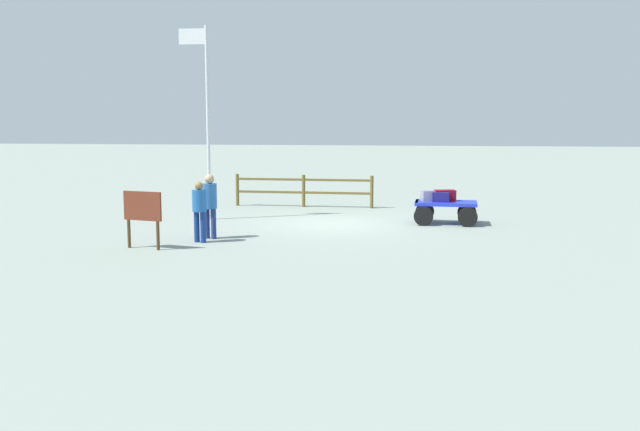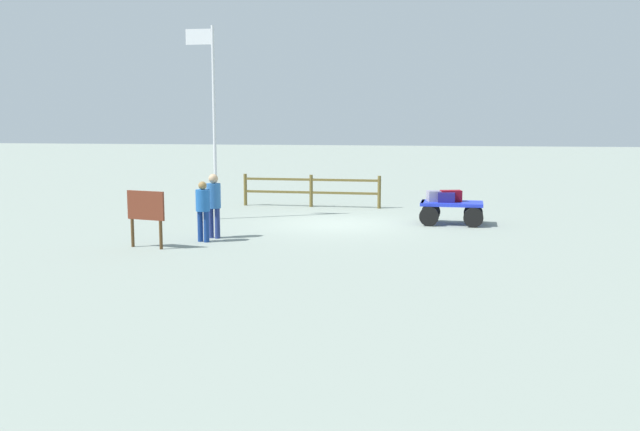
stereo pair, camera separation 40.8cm
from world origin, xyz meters
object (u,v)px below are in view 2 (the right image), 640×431
(suitcase_dark, at_px, (447,197))
(suitcase_grey, at_px, (451,196))
(worker_lead, at_px, (214,200))
(signboard, at_px, (146,210))
(flagpole, at_px, (212,110))
(worker_trailing, at_px, (203,206))
(luggage_cart, at_px, (451,209))
(suitcase_olive, at_px, (437,196))

(suitcase_dark, bearing_deg, suitcase_grey, -121.63)
(worker_lead, height_order, signboard, worker_lead)
(suitcase_grey, xyz_separation_m, flagpole, (7.34, 0.12, 2.55))
(suitcase_grey, xyz_separation_m, worker_trailing, (6.35, 4.21, 0.08))
(suitcase_grey, distance_m, suitcase_dark, 0.25)
(suitcase_dark, distance_m, worker_lead, 7.00)
(luggage_cart, xyz_separation_m, signboard, (7.46, 5.17, 0.46))
(signboard, bearing_deg, worker_trailing, -136.04)
(worker_trailing, relative_size, signboard, 1.11)
(luggage_cart, xyz_separation_m, suitcase_dark, (0.14, 0.11, 0.35))
(luggage_cart, distance_m, suitcase_dark, 0.39)
(worker_lead, relative_size, signboard, 1.21)
(worker_lead, distance_m, signboard, 2.05)
(suitcase_dark, relative_size, worker_lead, 0.30)
(worker_lead, bearing_deg, worker_trailing, 80.44)
(luggage_cart, distance_m, signboard, 9.08)
(suitcase_olive, relative_size, worker_lead, 0.37)
(worker_trailing, bearing_deg, luggage_cart, -147.15)
(luggage_cart, bearing_deg, flagpole, 0.19)
(worker_trailing, height_order, signboard, worker_trailing)
(suitcase_olive, relative_size, flagpole, 0.11)
(suitcase_grey, bearing_deg, worker_lead, 29.99)
(signboard, bearing_deg, flagpole, -91.22)
(suitcase_dark, relative_size, flagpole, 0.09)
(flagpole, bearing_deg, suitcase_grey, -179.03)
(suitcase_dark, height_order, flagpole, flagpole)
(suitcase_grey, bearing_deg, luggage_cart, 97.18)
(suitcase_grey, height_order, signboard, signboard)
(suitcase_olive, xyz_separation_m, signboard, (7.03, 5.27, 0.10))
(luggage_cart, height_order, suitcase_dark, suitcase_dark)
(flagpole, bearing_deg, worker_lead, 107.41)
(suitcase_grey, bearing_deg, worker_trailing, 33.53)
(signboard, bearing_deg, luggage_cart, -145.29)
(suitcase_olive, height_order, suitcase_dark, suitcase_olive)
(flagpole, xyz_separation_m, signboard, (0.11, 5.14, -2.46))
(suitcase_dark, bearing_deg, flagpole, -0.69)
(suitcase_dark, bearing_deg, signboard, 34.64)
(suitcase_olive, bearing_deg, worker_lead, 31.74)
(suitcase_dark, xyz_separation_m, flagpole, (7.21, -0.09, 2.58))
(luggage_cart, height_order, suitcase_grey, suitcase_grey)
(suitcase_olive, bearing_deg, luggage_cart, 166.63)
(worker_trailing, distance_m, signboard, 1.53)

